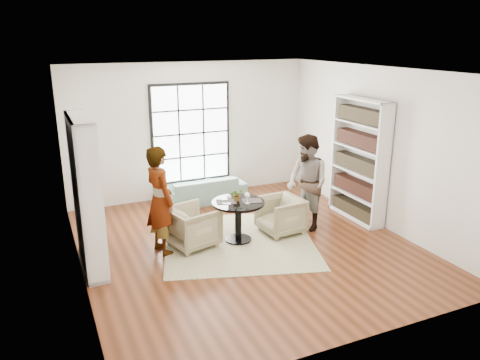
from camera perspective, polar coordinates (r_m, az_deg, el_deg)
name	(u,v)px	position (r m, az deg, el deg)	size (l,w,h in m)	color
ground	(246,245)	(8.31, 0.79, -7.92)	(6.00, 6.00, 0.00)	#622E17
room_shell	(234,169)	(8.34, -0.74, 1.39)	(6.00, 6.01, 6.00)	silver
rug	(239,241)	(8.45, -0.11, -7.44)	(2.59, 2.59, 0.01)	#B5AE88
pedestal_table	(238,213)	(8.27, -0.23, -3.98)	(0.93, 0.93, 0.74)	black
sofa	(202,190)	(10.34, -4.64, -1.18)	(1.90, 0.74, 0.55)	gray
armchair_left	(193,227)	(8.18, -5.79, -5.67)	(0.77, 0.79, 0.72)	tan
armchair_right	(281,215)	(8.72, 4.96, -4.30)	(0.73, 0.75, 0.68)	tan
person_left	(160,200)	(7.84, -9.73, -2.47)	(0.67, 0.44, 1.84)	gray
person_right	(307,183)	(8.80, 8.20, -0.34)	(0.88, 0.68, 1.80)	gray
placemat_left	(226,202)	(8.19, -1.69, -2.65)	(0.34, 0.26, 0.01)	black
placemat_right	(252,201)	(8.24, 1.46, -2.54)	(0.34, 0.26, 0.01)	black
cutlery_left	(226,201)	(8.19, -1.69, -2.61)	(0.14, 0.22, 0.01)	silver
cutlery_right	(252,200)	(8.24, 1.46, -2.49)	(0.14, 0.22, 0.01)	silver
wine_glass_left	(229,197)	(8.03, -1.34, -2.12)	(0.08, 0.08, 0.18)	silver
wine_glass_right	(247,196)	(8.06, 0.91, -1.91)	(0.09, 0.09, 0.20)	silver
flower_centerpiece	(237,195)	(8.21, -0.38, -1.80)	(0.20, 0.17, 0.22)	gray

